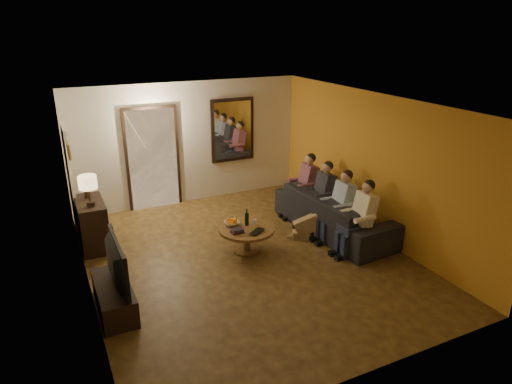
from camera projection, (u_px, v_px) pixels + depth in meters
name	position (u px, v px, depth m)	size (l,w,h in m)	color
floor	(248.00, 259.00, 7.67)	(5.00, 6.00, 0.01)	#3E2810
ceiling	(247.00, 104.00, 6.76)	(5.00, 6.00, 0.01)	white
back_wall	(189.00, 143.00, 9.74)	(5.00, 0.02, 2.60)	beige
front_wall	(369.00, 275.00, 4.68)	(5.00, 0.02, 2.60)	beige
left_wall	(80.00, 213.00, 6.20)	(0.02, 6.00, 2.60)	beige
right_wall	(373.00, 166.00, 8.22)	(0.02, 6.00, 2.60)	beige
orange_accent	(373.00, 166.00, 8.22)	(0.01, 6.00, 2.60)	orange
kitchen_doorway	(153.00, 159.00, 9.49)	(1.00, 0.06, 2.10)	#FFE0A5
door_trim	(153.00, 159.00, 9.48)	(1.12, 0.04, 2.22)	black
fridge_glimpse	(165.00, 165.00, 9.65)	(0.45, 0.03, 1.70)	silver
mirror_frame	(232.00, 130.00, 10.05)	(1.00, 0.05, 1.40)	black
mirror_glass	(233.00, 130.00, 10.02)	(0.86, 0.02, 1.26)	white
white_door	(71.00, 182.00, 8.25)	(0.06, 0.85, 2.04)	white
framed_art	(69.00, 151.00, 7.11)	(0.03, 0.28, 0.24)	#B28C33
art_canvas	(70.00, 151.00, 7.12)	(0.01, 0.22, 0.18)	brown
dresser	(92.00, 224.00, 7.95)	(0.45, 0.96, 0.85)	black
table_lamp	(89.00, 191.00, 7.52)	(0.30, 0.30, 0.54)	beige
flower_vase	(86.00, 185.00, 7.91)	(0.14, 0.14, 0.44)	red
tv_stand	(114.00, 297.00, 6.26)	(0.45, 1.17, 0.39)	black
tv	(110.00, 263.00, 6.08)	(0.15, 1.13, 0.65)	black
sofa	(334.00, 213.00, 8.56)	(1.01, 2.59, 0.76)	black
person_a	(361.00, 220.00, 7.68)	(0.60, 0.40, 1.20)	tan
person_b	(340.00, 208.00, 8.18)	(0.60, 0.40, 1.20)	tan
person_c	(321.00, 197.00, 8.69)	(0.60, 0.40, 1.20)	tan
person_d	(305.00, 188.00, 9.20)	(0.60, 0.40, 1.20)	tan
dog	(307.00, 224.00, 8.31)	(0.56, 0.24, 0.56)	#9D7B48
coffee_table	(247.00, 240.00, 7.83)	(0.96, 0.96, 0.45)	brown
bowl	(232.00, 223.00, 7.86)	(0.26, 0.26, 0.06)	white
oranges	(232.00, 220.00, 7.83)	(0.20, 0.20, 0.08)	orange
wine_bottle	(247.00, 217.00, 7.80)	(0.07, 0.07, 0.31)	black
wine_glass	(255.00, 222.00, 7.85)	(0.06, 0.06, 0.10)	silver
book_stack	(237.00, 231.00, 7.57)	(0.20, 0.15, 0.07)	black
laptop	(259.00, 232.00, 7.55)	(0.33, 0.21, 0.03)	black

